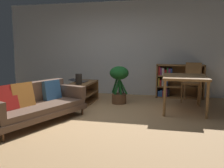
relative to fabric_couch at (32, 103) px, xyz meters
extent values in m
plane|color=tan|center=(0.92, 0.49, -0.36)|extent=(8.16, 8.16, 0.00)
cube|color=silver|center=(0.92, 3.19, 0.99)|extent=(6.80, 0.10, 2.70)
cylinder|color=#56351E|center=(0.71, 0.71, -0.29)|extent=(0.04, 0.04, 0.13)
cylinder|color=#56351E|center=(0.09, -0.96, -0.29)|extent=(0.04, 0.04, 0.13)
cylinder|color=#56351E|center=(0.08, 0.94, -0.29)|extent=(0.04, 0.04, 0.13)
cube|color=brown|center=(0.09, -0.01, -0.17)|extent=(1.41, 2.09, 0.10)
cube|color=brown|center=(0.09, -0.01, -0.07)|extent=(1.35, 2.01, 0.10)
cube|color=brown|center=(-0.19, 0.09, 0.16)|extent=(0.81, 1.81, 0.37)
cube|color=brown|center=(0.40, 0.83, 0.10)|extent=(0.76, 0.39, 0.25)
cube|color=red|center=(-0.23, -0.46, 0.17)|extent=(0.38, 0.49, 0.45)
cube|color=orange|center=(-0.11, -0.15, 0.17)|extent=(0.37, 0.49, 0.45)
cube|color=#336093|center=(0.13, 0.54, 0.16)|extent=(0.30, 0.43, 0.41)
cube|color=brown|center=(0.37, 2.25, -0.09)|extent=(0.47, 0.04, 0.52)
cube|color=brown|center=(0.37, 1.11, -0.09)|extent=(0.47, 0.04, 0.52)
cube|color=brown|center=(0.37, 1.68, -0.12)|extent=(0.47, 1.14, 0.04)
cube|color=brown|center=(0.37, 1.68, 0.15)|extent=(0.47, 1.18, 0.04)
cube|color=brown|center=(0.37, 1.68, -0.34)|extent=(0.47, 1.14, 0.04)
cube|color=#333338|center=(0.33, 1.80, 0.18)|extent=(0.23, 0.33, 0.02)
cube|color=black|center=(0.12, 1.80, 0.21)|extent=(0.22, 0.31, 0.05)
cylinder|color=#2D2823|center=(0.41, 1.33, 0.29)|extent=(0.15, 0.15, 0.25)
cylinder|color=slate|center=(0.41, 1.33, 0.34)|extent=(0.08, 0.08, 0.01)
cylinder|color=brown|center=(1.25, 1.88, -0.23)|extent=(0.36, 0.36, 0.24)
cylinder|color=#195623|center=(1.35, 1.87, 0.08)|extent=(0.24, 0.06, 0.40)
cylinder|color=#195623|center=(1.29, 1.97, 0.05)|extent=(0.12, 0.20, 0.34)
cylinder|color=#195623|center=(1.24, 1.97, 0.18)|extent=(0.07, 0.21, 0.60)
cylinder|color=#195623|center=(1.15, 1.95, 0.16)|extent=(0.24, 0.17, 0.56)
cylinder|color=#195623|center=(1.19, 1.86, 0.07)|extent=(0.16, 0.08, 0.38)
cylinder|color=#195623|center=(1.22, 1.81, 0.05)|extent=(0.11, 0.19, 0.35)
cylinder|color=#195623|center=(1.29, 1.83, 0.12)|extent=(0.12, 0.15, 0.48)
ellipsoid|color=#195623|center=(1.25, 1.88, 0.40)|extent=(0.47, 0.47, 0.33)
cylinder|color=olive|center=(2.36, 1.99, 0.00)|extent=(0.06, 0.06, 0.72)
cylinder|color=olive|center=(2.36, 0.94, 0.00)|extent=(0.06, 0.06, 0.72)
cylinder|color=olive|center=(3.16, 1.99, 0.00)|extent=(0.06, 0.06, 0.72)
cylinder|color=olive|center=(3.16, 0.94, 0.00)|extent=(0.06, 0.06, 0.72)
cube|color=olive|center=(2.76, 1.46, 0.39)|extent=(0.90, 1.15, 0.05)
cylinder|color=olive|center=(3.15, 2.16, -0.12)|extent=(0.04, 0.04, 0.47)
cylinder|color=olive|center=(2.76, 2.26, -0.12)|extent=(0.04, 0.04, 0.47)
cylinder|color=olive|center=(3.24, 2.54, -0.12)|extent=(0.04, 0.04, 0.47)
cylinder|color=olive|center=(2.86, 2.64, -0.12)|extent=(0.04, 0.04, 0.47)
cube|color=olive|center=(3.00, 2.40, 0.13)|extent=(0.53, 0.52, 0.04)
cube|color=olive|center=(3.05, 2.59, 0.40)|extent=(0.39, 0.13, 0.49)
cube|color=olive|center=(2.12, 2.95, 0.11)|extent=(0.04, 0.36, 0.92)
cube|color=olive|center=(3.36, 2.95, 0.11)|extent=(0.04, 0.36, 0.92)
cube|color=olive|center=(2.74, 2.95, 0.55)|extent=(1.27, 0.36, 0.04)
cube|color=olive|center=(2.74, 2.95, -0.34)|extent=(1.27, 0.36, 0.04)
cube|color=olive|center=(2.74, 3.11, 0.11)|extent=(1.24, 0.04, 0.92)
cube|color=olive|center=(2.74, 2.95, -0.04)|extent=(1.24, 0.34, 0.04)
cube|color=olive|center=(2.74, 2.95, 0.25)|extent=(1.24, 0.34, 0.04)
cube|color=#2D5199|center=(2.19, 2.93, -0.25)|extent=(0.06, 0.27, 0.15)
cube|color=#2D5199|center=(2.25, 2.93, -0.23)|extent=(0.06, 0.30, 0.18)
cube|color=red|center=(2.31, 2.93, -0.24)|extent=(0.05, 0.28, 0.16)
cube|color=#993884|center=(2.38, 2.93, -0.21)|extent=(0.06, 0.29, 0.23)
cube|color=black|center=(2.44, 2.91, -0.21)|extent=(0.06, 0.22, 0.21)
cube|color=gold|center=(2.18, 2.92, 0.08)|extent=(0.04, 0.25, 0.21)
cube|color=red|center=(2.23, 2.92, 0.06)|extent=(0.05, 0.25, 0.17)
cube|color=silver|center=(2.28, 2.92, 0.06)|extent=(0.04, 0.24, 0.18)
cube|color=silver|center=(2.33, 2.92, 0.07)|extent=(0.05, 0.25, 0.18)
cube|color=#2D5199|center=(2.39, 2.93, 0.06)|extent=(0.06, 0.29, 0.16)
cube|color=red|center=(2.18, 2.93, 0.39)|extent=(0.04, 0.30, 0.24)
cube|color=#993884|center=(2.23, 2.93, 0.38)|extent=(0.03, 0.28, 0.21)
cube|color=silver|center=(2.29, 2.92, 0.37)|extent=(0.06, 0.26, 0.19)
cube|color=red|center=(2.35, 2.92, 0.34)|extent=(0.06, 0.23, 0.15)
cube|color=#337F47|center=(2.40, 2.92, 0.37)|extent=(0.03, 0.25, 0.20)
cube|color=#993884|center=(2.46, 2.93, 0.36)|extent=(0.05, 0.28, 0.19)
cube|color=#2D5199|center=(2.51, 2.93, 0.36)|extent=(0.05, 0.29, 0.19)
camera|label=1|loc=(2.38, -3.87, 0.98)|focal=38.68mm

